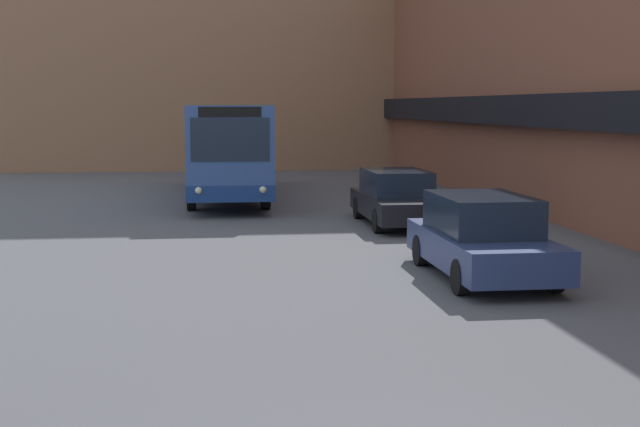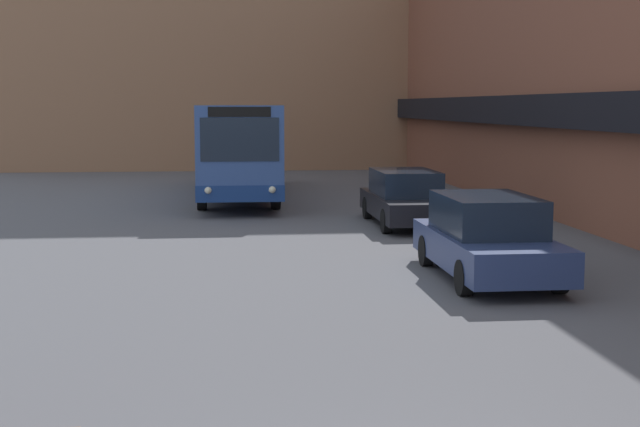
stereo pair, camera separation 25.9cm
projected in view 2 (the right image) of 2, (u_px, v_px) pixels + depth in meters
building_row_right at (567, 41)px, 30.10m from camera, size 5.50×60.00×10.76m
city_bus at (237, 147)px, 30.97m from camera, size 2.54×12.36×3.19m
parked_car_front at (487, 238)px, 16.44m from camera, size 1.86×4.57×1.54m
parked_car_middle at (405, 198)px, 23.80m from camera, size 1.79×4.69×1.47m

